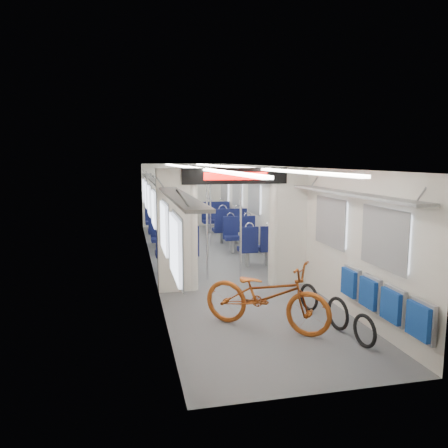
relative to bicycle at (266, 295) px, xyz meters
name	(u,v)px	position (x,y,z in m)	size (l,w,h in m)	color
carriage	(216,202)	(0.05, 3.89, 1.00)	(12.00, 12.02, 2.31)	#515456
bicycle	(266,295)	(0.00, 0.00, 0.00)	(0.67, 1.92, 1.01)	#9E4817
flip_bench	(381,299)	(1.40, -0.72, 0.07)	(0.12, 2.08, 0.48)	gray
bike_hoop_a	(364,333)	(1.07, -0.89, -0.30)	(0.46, 0.46, 0.05)	black
bike_hoop_b	(338,315)	(1.01, -0.26, -0.29)	(0.49, 0.49, 0.05)	black
bike_hoop_c	(309,299)	(0.93, 0.59, -0.31)	(0.45, 0.45, 0.05)	black
seat_bay_near_left	(173,239)	(-0.89, 4.51, 0.05)	(0.94, 2.19, 1.14)	#0E133E
seat_bay_near_right	(248,238)	(0.98, 4.45, 0.02)	(0.88, 1.92, 1.05)	#0E133E
seat_bay_far_left	(162,221)	(-0.89, 7.62, 0.07)	(0.96, 2.29, 1.17)	#0E133E
seat_bay_far_right	(223,220)	(0.98, 7.44, 0.06)	(0.95, 2.28, 1.16)	#0E133E
stanchion_near_left	(207,224)	(-0.36, 2.79, 0.64)	(0.05, 0.05, 2.30)	silver
stanchion_near_right	(241,223)	(0.36, 2.83, 0.64)	(0.05, 0.05, 2.30)	silver
stanchion_far_left	(189,208)	(-0.29, 5.89, 0.64)	(0.04, 0.04, 2.30)	silver
stanchion_far_right	(210,206)	(0.36, 6.25, 0.64)	(0.05, 0.05, 2.30)	silver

